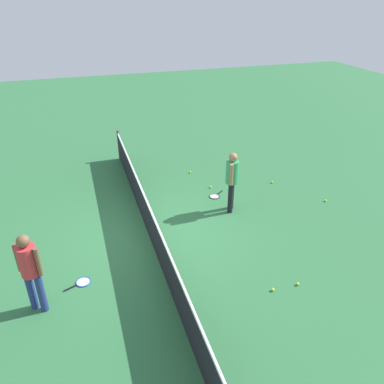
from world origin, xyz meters
The scene contains 12 objects.
ground_plane centered at (0.00, 0.00, 0.00)m, with size 40.00×40.00×0.00m, color #2D6B3D.
court_net centered at (0.00, 0.00, 0.50)m, with size 10.09×0.09×1.07m.
player_near_side centered at (0.52, -2.39, 1.01)m, with size 0.50×0.46×1.70m.
player_far_side centered at (-1.74, 2.51, 1.01)m, with size 0.47×0.48×1.70m.
tennis_racket_near_player centered at (1.37, -2.26, 0.01)m, with size 0.48×0.57×0.03m.
tennis_racket_far_player centered at (-1.25, 1.70, 0.01)m, with size 0.41×0.60×0.03m.
tennis_ball_near_player centered at (3.13, -2.05, 0.03)m, with size 0.07×0.07×0.07m, color #C6E033.
tennis_ball_by_net centered at (-2.69, -2.55, 0.03)m, with size 0.07×0.07×0.07m, color #C6E033.
tennis_ball_midcourt centered at (1.92, -2.32, 0.03)m, with size 0.07×0.07×0.07m, color #C6E033.
tennis_ball_baseline centered at (0.11, -5.19, 0.03)m, with size 0.07×0.07×0.07m, color #C6E033.
tennis_ball_stray_left centered at (1.63, -4.29, 0.03)m, with size 0.07×0.07×0.07m, color #C6E033.
tennis_ball_stray_right centered at (-2.68, -1.98, 0.03)m, with size 0.07×0.07×0.07m, color #C6E033.
Camera 1 is at (-7.68, 1.34, 5.44)m, focal length 35.29 mm.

